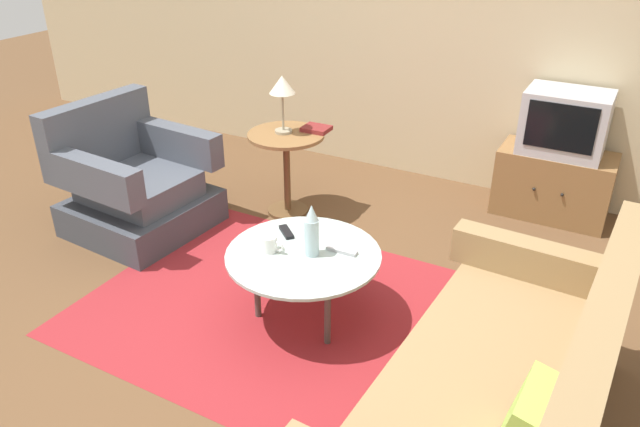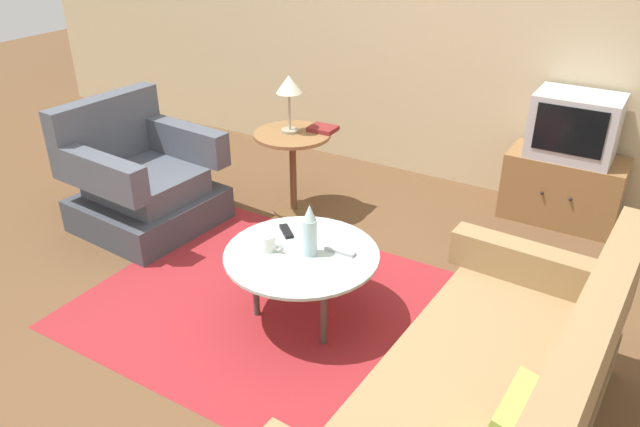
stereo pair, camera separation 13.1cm
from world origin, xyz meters
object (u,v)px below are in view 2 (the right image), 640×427
Objects in this scene: television at (575,126)px; tv_stand at (562,188)px; mug at (268,243)px; side_table at (293,155)px; tv_remote_silver at (340,251)px; armchair at (141,183)px; book at (323,129)px; coffee_table at (301,258)px; table_lamp at (289,88)px; tv_remote_dark at (286,231)px; vase at (310,231)px; couch at (485,408)px.

tv_stand is at bearing -90.00° from television.
side_table is at bearing 117.33° from mug.
tv_stand is 2.06m from tv_remote_silver.
tv_stand is (1.75, 0.91, -0.21)m from side_table.
armchair is 1.16× the size of tv_stand.
book is at bearing 108.15° from mug.
coffee_table is at bearing 30.10° from tv_remote_silver.
tv_remote_silver is 0.89× the size of book.
table_lamp is at bearing 125.95° from coffee_table.
table_lamp reaches higher than book.
mug reaches higher than coffee_table.
mug is 0.40m from tv_remote_silver.
tv_remote_dark is at bearing 96.21° from mug.
tv_remote_silver is (0.37, -0.03, -0.00)m from tv_remote_dark.
television is at bearing 24.21° from book.
armchair is 1.82m from tv_remote_silver.
vase reaches higher than side_table.
mug is 0.95× the size of tv_remote_dark.
tv_stand reaches higher than tv_remote_dark.
television is at bearing 60.56° from mug.
couch is 12.81× the size of tv_remote_dark.
tv_stand is 2.21m from vase.
coffee_table is at bearing 71.44° from couch.
vase is at bearing -52.70° from side_table.
vase is (-1.15, 0.48, 0.28)m from couch.
tv_remote_silver is (0.94, -0.96, -0.02)m from side_table.
tv_stand is at bearing -115.18° from tv_remote_silver.
tv_stand is at bearing 98.50° from tv_remote_dark.
mug reaches higher than tv_stand.
armchair reaches higher than tv_stand.
tv_stand is (0.99, 1.99, -0.14)m from coffee_table.
coffee_table is at bearing -116.46° from television.
armchair is at bearing -139.06° from table_lamp.
coffee_table is (1.61, -0.37, 0.08)m from armchair.
tv_stand is 2.20m from tv_remote_dark.
couch reaches higher than tv_stand.
television is 2.07m from tv_remote_silver.
table_lamp is (-1.78, -0.91, 0.23)m from television.
vase is 0.21m from tv_remote_silver.
tv_remote_silver is 1.38m from book.
table_lamp reaches higher than side_table.
tv_stand is 2.70× the size of vase.
television reaches higher than tv_remote_dark.
tv_remote_silver is (0.13, 0.10, -0.13)m from vase.
armchair reaches higher than tv_remote_dark.
couch is 10.46× the size of tv_remote_silver.
coffee_table is 0.18m from vase.
side_table is at bearing 127.30° from vase.
television is (2.61, 1.62, 0.42)m from armchair.
table_lamp is at bearing 163.40° from tv_remote_dark.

